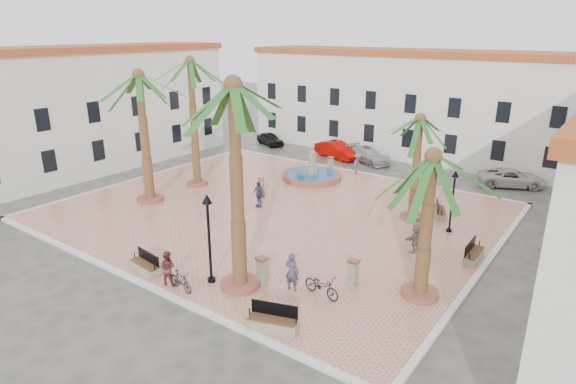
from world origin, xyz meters
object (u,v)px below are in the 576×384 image
Objects in this scene: lamppost_s at (208,223)px; bicycle_b at (181,281)px; lamppost_e at (454,191)px; car_silver at (368,155)px; bollard_se at (262,271)px; car_white at (511,178)px; bench_s at (145,267)px; pedestrian_east at (415,238)px; car_black at (270,139)px; palm_s at (234,109)px; cyclist_a at (292,272)px; bicycle_a at (322,286)px; pedestrian_north at (357,164)px; litter_bin at (241,267)px; palm_sw at (140,90)px; fountain at (312,175)px; palm_nw at (191,74)px; cyclist_b at (167,268)px; bench_ne at (440,212)px; bench_se at (273,323)px; pedestrian_fountain_a at (261,186)px; car_red at (337,150)px; palm_e at (431,176)px; palm_ne at (419,131)px; pedestrian_fountain_b at (259,194)px; bollard_n at (330,164)px; bench_e at (473,255)px.

lamppost_s reaches higher than bicycle_b.
car_silver is (-11.10, 11.41, -1.96)m from lamppost_e.
car_white is (5.64, 22.69, -0.21)m from bollard_se.
pedestrian_east is at bearing 52.85° from bench_s.
bicycle_b is 29.23m from car_black.
cyclist_a is (2.03, 1.18, -7.14)m from palm_s.
lamppost_s is 2.26× the size of bicycle_a.
pedestrian_north is (-7.75, 17.52, 0.35)m from bicycle_a.
lamppost_e is 2.65× the size of bollard_se.
palm_s is at bearing -26.88° from pedestrian_east.
car_silver is (-8.95, 21.75, 0.02)m from bicycle_a.
bollard_se is at bearing -8.02° from litter_bin.
palm_sw reaches higher than car_black.
fountain is at bearing -68.92° from cyclist_a.
pedestrian_east is 18.43m from car_silver.
palm_nw is 4.78× the size of bench_s.
bollard_se is 0.83× the size of cyclist_b.
palm_nw is 2.05× the size of car_silver.
car_black is (-10.22, 7.73, 0.16)m from fountain.
car_white is at bearing 73.65° from bench_s.
bench_ne is 13.64m from car_silver.
pedestrian_fountain_a reaches higher than bench_se.
bench_se is at bearing -119.23° from car_black.
palm_s is 4.81× the size of bench_s.
fountain is at bearing 21.26° from bicycle_b.
cyclist_a is at bearing -46.79° from bicycle_b.
pedestrian_east reaches higher than car_red.
lamppost_e is at bearing -22.16° from bicycle_b.
palm_e is 3.72× the size of cyclist_a.
lamppost_e is at bearing 60.45° from lamppost_s.
palm_e reaches higher than palm_ne.
pedestrian_fountain_b is (-5.15, 7.59, 0.50)m from litter_bin.
bicycle_b is at bearing -150.67° from car_silver.
cyclist_a is 0.49× the size of car_black.
bollard_n is 19.48m from bicycle_a.
bench_s is 1.09× the size of cyclist_a.
palm_nw is at bearing 164.48° from palm_e.
palm_s is 6.81× the size of bollard_se.
car_silver is at bearing 30.69° from bicycle_a.
car_black reaches higher than bench_e.
bench_s is 7.24m from cyclist_a.
car_black is (-24.48, 14.54, 0.19)m from bench_e.
bicycle_a is 7.03m from cyclist_b.
palm_e is 4.03× the size of cyclist_b.
bollard_n reaches higher than bicycle_a.
fountain reaches higher than pedestrian_fountain_b.
bollard_se is 0.29× the size of car_white.
palm_sw is 14.39m from litter_bin.
palm_s reaches higher than fountain.
cyclist_a is at bearing 24.90° from lamppost_s.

